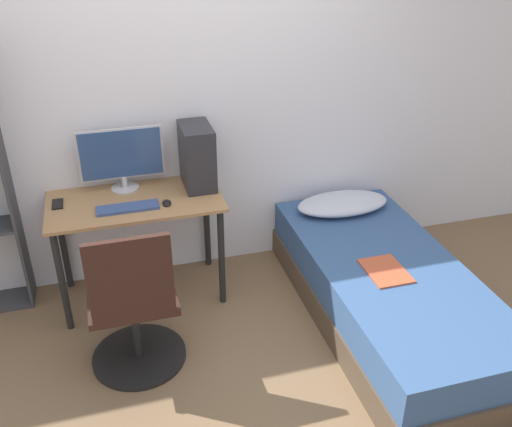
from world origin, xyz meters
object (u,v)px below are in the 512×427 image
Objects in this scene: office_chair at (134,315)px; keyboard at (128,208)px; bed at (387,293)px; pc_tower at (197,156)px; monitor at (121,157)px.

keyboard is at bearing 84.87° from office_chair.
bed is 5.26× the size of keyboard.
pc_tower is (0.49, 0.22, 0.20)m from keyboard.
bed is at bearing -30.80° from monitor.
pc_tower is at bearing 141.66° from bed.
office_chair is at bearing -93.90° from monitor.
pc_tower is at bearing 24.19° from keyboard.
office_chair is 1.78× the size of monitor.
office_chair is at bearing -123.80° from pc_tower.
monitor is 0.38m from keyboard.
keyboard is 0.92× the size of pc_tower.
monitor is (-1.53, 0.91, 0.76)m from bed.
keyboard is (0.05, 0.59, 0.37)m from office_chair.
keyboard reaches higher than bed.
monitor is at bearing 88.51° from keyboard.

